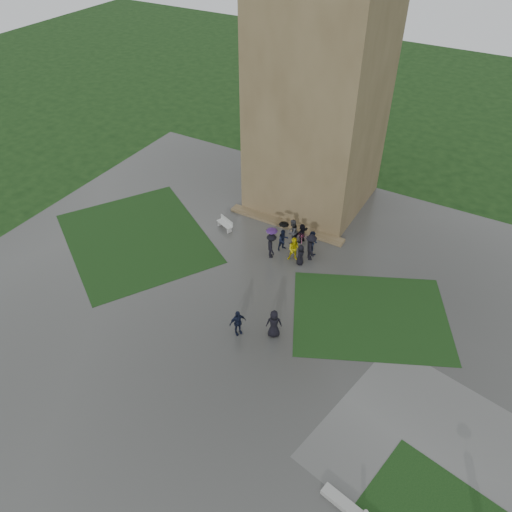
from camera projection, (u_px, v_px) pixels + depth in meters
The scene contains 10 objects.
ground at pixel (204, 317), 29.41m from camera, with size 120.00×120.00×0.00m, color black.
plaza at pixel (222, 296), 30.75m from camera, with size 34.00×34.00×0.02m, color #393936.
lawn_inset_left at pixel (137, 238), 35.37m from camera, with size 11.00×9.00×0.01m, color black.
lawn_inset_right at pixel (370, 315), 29.48m from camera, with size 9.00×7.00×0.01m, color black.
tower at pixel (320, 85), 33.82m from camera, with size 8.00×8.00×18.00m, color brown.
tower_plinth at pixel (286, 225), 36.46m from camera, with size 9.00×0.80×0.22m, color brown.
bench at pixel (225, 224), 36.01m from camera, with size 1.49×0.94×0.83m.
visitor_cluster at pixel (295, 242), 33.35m from camera, with size 3.62×3.88×2.38m.
pedestrian_mid at pixel (238, 323), 27.88m from camera, with size 1.00×0.57×1.70m, color black.
pedestrian_near at pixel (274, 324), 27.73m from camera, with size 0.89×0.61×1.83m, color black.
Camera 1 is at (12.91, -16.26, 21.37)m, focal length 35.00 mm.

